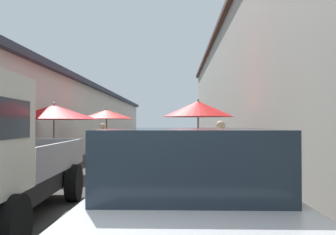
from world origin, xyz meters
name	(u,v)px	position (x,y,z in m)	size (l,w,h in m)	color
ground	(150,162)	(13.50, 0.00, 0.00)	(90.00, 90.00, 0.00)	#3D3A38
building_left_whitewash	(3,117)	(15.75, 7.01, 1.86)	(49.80, 7.50, 3.71)	beige
building_right_concrete	(306,80)	(15.75, -7.01, 3.52)	(49.80, 7.50, 7.03)	#A39E93
fruit_stall_far_right	(198,116)	(10.18, -1.75, 1.75)	(2.21, 2.21, 2.30)	#9E9EA3
fruit_stall_far_left	(55,119)	(9.71, 2.58, 1.66)	(2.62, 2.62, 2.16)	#9E9EA3
fruit_stall_near_right	(107,121)	(13.72, 1.75, 1.65)	(2.22, 2.22, 2.17)	#9E9EA3
hatchback_car	(189,201)	(2.33, -1.20, 0.74)	(3.92, 1.93, 1.45)	#ADAFB5
vendor_by_crates	(221,150)	(7.12, -2.08, 0.90)	(0.42, 0.54, 1.58)	#232328
vendor_in_shade	(103,143)	(10.86, 1.36, 0.87)	(0.41, 0.54, 1.53)	#232328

